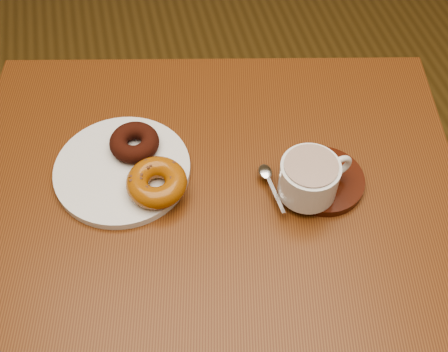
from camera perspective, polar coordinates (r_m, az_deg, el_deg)
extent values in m
cube|color=#603214|center=(1.02, -1.10, -1.44)|extent=(1.01, 0.84, 0.03)
cylinder|color=#4F3016|center=(1.58, -15.53, -1.68)|extent=(0.05, 0.05, 0.80)
cylinder|color=#4F3016|center=(1.57, 13.90, -1.44)|extent=(0.05, 0.05, 0.80)
cylinder|color=silver|center=(1.03, -10.28, 0.63)|extent=(0.28, 0.28, 0.01)
torus|color=#35120A|center=(1.03, -9.09, 3.40)|extent=(0.10, 0.10, 0.03)
torus|color=#9B5411|center=(0.97, -6.86, -0.66)|extent=(0.13, 0.13, 0.04)
cube|color=#4B2A19|center=(0.96, -4.99, 0.28)|extent=(0.01, 0.00, 0.00)
cube|color=#4B2A19|center=(0.97, -5.48, 1.06)|extent=(0.01, 0.01, 0.00)
cube|color=#4B2A19|center=(0.97, -6.42, 1.47)|extent=(0.01, 0.01, 0.00)
cube|color=#4B2A19|center=(0.98, -7.52, 1.39)|extent=(0.01, 0.01, 0.00)
cube|color=#4B2A19|center=(0.97, -8.45, 0.86)|extent=(0.01, 0.01, 0.00)
cube|color=#4B2A19|center=(0.96, -8.91, 0.02)|extent=(0.01, 0.01, 0.00)
cube|color=#4B2A19|center=(0.95, -8.77, -0.86)|extent=(0.01, 0.01, 0.00)
cube|color=#4B2A19|center=(0.94, -8.03, -1.51)|extent=(0.01, 0.01, 0.00)
cube|color=#4B2A19|center=(0.94, -6.94, -1.70)|extent=(0.01, 0.01, 0.00)
cube|color=#4B2A19|center=(0.94, -5.85, -1.37)|extent=(0.01, 0.01, 0.00)
cube|color=#4B2A19|center=(0.95, -5.12, -0.63)|extent=(0.01, 0.01, 0.00)
cylinder|color=#351107|center=(1.01, 10.02, -0.45)|extent=(0.15, 0.15, 0.02)
cylinder|color=silver|center=(0.96, 8.60, -0.26)|extent=(0.10, 0.10, 0.07)
cylinder|color=#572B1E|center=(0.93, 8.86, 1.04)|extent=(0.09, 0.09, 0.00)
torus|color=silver|center=(0.98, 11.65, 1.02)|extent=(0.05, 0.02, 0.05)
ellipsoid|color=silver|center=(1.00, 4.20, 0.45)|extent=(0.02, 0.03, 0.01)
cube|color=silver|center=(0.97, 5.18, -1.73)|extent=(0.01, 0.09, 0.00)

